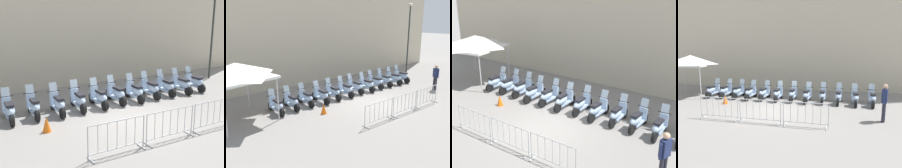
# 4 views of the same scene
# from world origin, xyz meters

# --- Properties ---
(ground_plane) EXTENTS (120.00, 120.00, 0.00)m
(ground_plane) POSITION_xyz_m (0.00, 0.00, 0.00)
(ground_plane) COLOR gray
(motorcycle_0) EXTENTS (0.66, 1.72, 1.24)m
(motorcycle_0) POSITION_xyz_m (-4.81, 3.05, 0.45)
(motorcycle_0) COLOR black
(motorcycle_0) RESTS_ON ground
(motorcycle_1) EXTENTS (0.68, 1.71, 1.24)m
(motorcycle_1) POSITION_xyz_m (-3.85, 2.98, 0.45)
(motorcycle_1) COLOR black
(motorcycle_1) RESTS_ON ground
(motorcycle_2) EXTENTS (0.69, 1.71, 1.24)m
(motorcycle_2) POSITION_xyz_m (-2.90, 2.83, 0.45)
(motorcycle_2) COLOR black
(motorcycle_2) RESTS_ON ground
(motorcycle_3) EXTENTS (0.67, 1.72, 1.24)m
(motorcycle_3) POSITION_xyz_m (-1.99, 2.51, 0.45)
(motorcycle_3) COLOR black
(motorcycle_3) RESTS_ON ground
(motorcycle_4) EXTENTS (0.70, 1.71, 1.24)m
(motorcycle_4) POSITION_xyz_m (-1.03, 2.43, 0.45)
(motorcycle_4) COLOR black
(motorcycle_4) RESTS_ON ground
(motorcycle_5) EXTENTS (0.64, 1.72, 1.24)m
(motorcycle_5) POSITION_xyz_m (-0.10, 2.21, 0.45)
(motorcycle_5) COLOR black
(motorcycle_5) RESTS_ON ground
(motorcycle_6) EXTENTS (0.62, 1.72, 1.24)m
(motorcycle_6) POSITION_xyz_m (0.87, 2.16, 0.45)
(motorcycle_6) COLOR black
(motorcycle_6) RESTS_ON ground
(motorcycle_7) EXTENTS (0.70, 1.71, 1.24)m
(motorcycle_7) POSITION_xyz_m (1.78, 1.88, 0.45)
(motorcycle_7) COLOR black
(motorcycle_7) RESTS_ON ground
(motorcycle_8) EXTENTS (0.65, 1.72, 1.24)m
(motorcycle_8) POSITION_xyz_m (2.75, 1.81, 0.45)
(motorcycle_8) COLOR black
(motorcycle_8) RESTS_ON ground
(motorcycle_9) EXTENTS (0.71, 1.71, 1.24)m
(motorcycle_9) POSITION_xyz_m (3.68, 1.62, 0.45)
(motorcycle_9) COLOR black
(motorcycle_9) RESTS_ON ground
(motorcycle_10) EXTENTS (0.64, 1.72, 1.24)m
(motorcycle_10) POSITION_xyz_m (4.61, 1.37, 0.45)
(motorcycle_10) COLOR black
(motorcycle_10) RESTS_ON ground
(motorcycle_11) EXTENTS (0.69, 1.71, 1.24)m
(motorcycle_11) POSITION_xyz_m (5.56, 1.23, 0.45)
(motorcycle_11) COLOR black
(motorcycle_11) RESTS_ON ground
(barrier_segment_0) EXTENTS (1.92, 0.75, 1.07)m
(barrier_segment_0) POSITION_xyz_m (-2.36, -1.67, 0.52)
(barrier_segment_0) COLOR #B2B5B7
(barrier_segment_0) RESTS_ON ground
(barrier_segment_1) EXTENTS (1.92, 0.75, 1.07)m
(barrier_segment_1) POSITION_xyz_m (-0.36, -2.03, 0.52)
(barrier_segment_1) COLOR #B2B5B7
(barrier_segment_1) RESTS_ON ground
(barrier_segment_2) EXTENTS (1.92, 0.75, 1.07)m
(barrier_segment_2) POSITION_xyz_m (1.64, -2.38, 0.52)
(barrier_segment_2) COLOR #B2B5B7
(barrier_segment_2) RESTS_ON ground
(street_lamp) EXTENTS (0.36, 0.36, 5.96)m
(street_lamp) POSITION_xyz_m (8.80, 2.43, 3.58)
(street_lamp) COLOR #2D332D
(street_lamp) RESTS_ON ground
(officer_near_row_end) EXTENTS (0.36, 0.50, 1.73)m
(officer_near_row_end) POSITION_xyz_m (5.16, -1.51, 0.98)
(officer_near_row_end) COLOR #23232D
(officer_near_row_end) RESTS_ON ground
(canopy_tent) EXTENTS (2.97, 2.97, 2.91)m
(canopy_tent) POSITION_xyz_m (-6.60, 3.60, 2.52)
(canopy_tent) COLOR silver
(canopy_tent) RESTS_ON ground
(traffic_cone) EXTENTS (0.32, 0.32, 0.55)m
(traffic_cone) POSITION_xyz_m (-3.20, 1.17, 0.28)
(traffic_cone) COLOR orange
(traffic_cone) RESTS_ON ground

